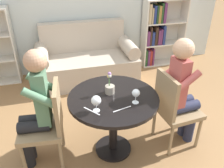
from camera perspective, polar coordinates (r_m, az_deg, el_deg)
ground_plane at (r=2.79m, az=0.27°, el=-15.34°), size 16.00×16.00×0.00m
round_table at (r=2.42m, az=0.31°, el=-6.03°), size 0.91×0.91×0.71m
couch at (r=4.03m, az=-6.21°, el=5.38°), size 1.64×0.80×0.92m
bookshelf_right at (r=4.54m, az=10.99°, el=12.23°), size 0.78×0.28×1.22m
chair_left at (r=2.44m, az=-15.23°, el=-8.96°), size 0.46×0.46×0.90m
chair_right at (r=2.64m, az=14.58°, el=-5.40°), size 0.46×0.46×0.90m
person_left at (r=2.35m, az=-17.93°, el=-5.69°), size 0.44×0.37×1.26m
person_right at (r=2.60m, az=16.62°, el=-1.72°), size 0.44×0.37×1.26m
wine_glass_left at (r=2.10m, az=-3.84°, el=-4.10°), size 0.09×0.09×0.16m
wine_glass_right at (r=2.21m, az=5.77°, el=-2.29°), size 0.08×0.08×0.14m
flower_vase at (r=2.36m, az=-0.53°, el=-0.81°), size 0.10×0.10×0.23m
knife_left_setting at (r=2.16m, az=-4.91°, el=-6.50°), size 0.13×0.16×0.00m
fork_left_setting at (r=2.17m, az=2.44°, el=-6.04°), size 0.19×0.06×0.00m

